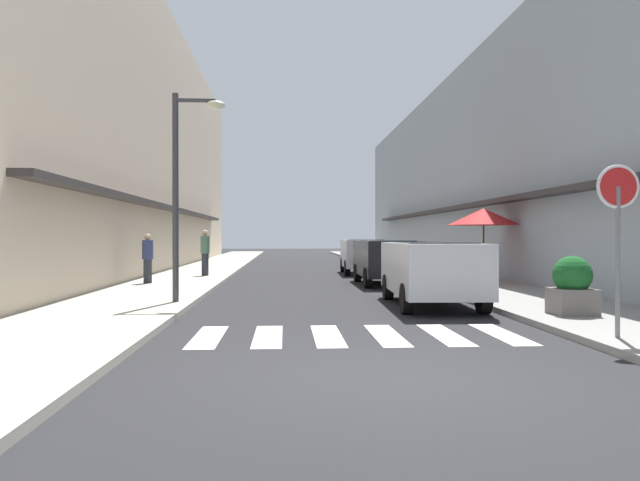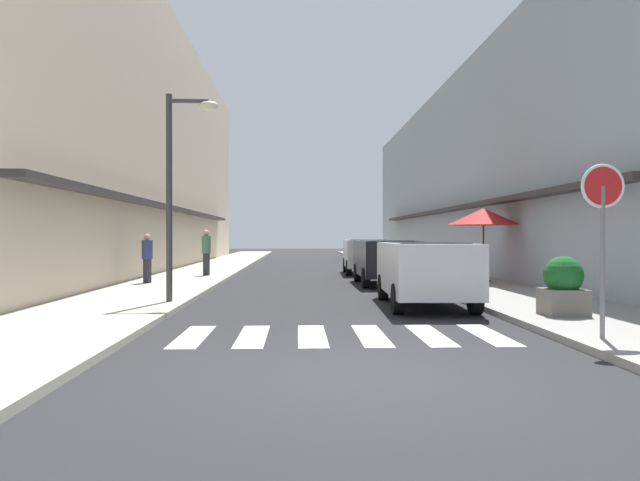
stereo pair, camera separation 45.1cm
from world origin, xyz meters
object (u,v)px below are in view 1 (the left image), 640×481
object	(u,v)px
parked_car_near	(431,266)
round_street_sign	(618,205)
planter_corner	(572,286)
pedestrian_walking_far	(205,251)
cafe_umbrella	(484,217)
street_lamp	(185,173)
parked_car_mid	(386,257)
parked_car_far	(364,252)
pedestrian_walking_near	(148,257)

from	to	relation	value
parked_car_near	round_street_sign	world-z (taller)	round_street_sign
planter_corner	pedestrian_walking_far	bearing A→B (deg)	125.33
parked_car_near	pedestrian_walking_far	world-z (taller)	pedestrian_walking_far
cafe_umbrella	pedestrian_walking_far	xyz separation A→B (m)	(-9.50, 3.65, -1.20)
street_lamp	pedestrian_walking_far	bearing A→B (deg)	94.62
parked_car_near	parked_car_mid	world-z (taller)	same
round_street_sign	planter_corner	xyz separation A→B (m)	(0.57, 2.56, -1.40)
parked_car_far	pedestrian_walking_near	world-z (taller)	pedestrian_walking_near
parked_car_far	pedestrian_walking_far	distance (m)	6.81
parked_car_far	round_street_sign	distance (m)	17.04
planter_corner	parked_car_mid	bearing A→B (deg)	103.59
round_street_sign	planter_corner	size ratio (longest dim) A/B	2.28
pedestrian_walking_far	street_lamp	bearing A→B (deg)	-85.03
parked_car_far	round_street_sign	bearing A→B (deg)	-84.84
pedestrian_walking_far	pedestrian_walking_near	bearing A→B (deg)	-109.57
parked_car_far	cafe_umbrella	bearing A→B (deg)	-62.75
round_street_sign	cafe_umbrella	size ratio (longest dim) A/B	1.06
pedestrian_walking_near	round_street_sign	bearing A→B (deg)	-18.70
parked_car_far	pedestrian_walking_near	size ratio (longest dim) A/B	2.56
parked_car_far	planter_corner	size ratio (longest dim) A/B	3.60
parked_car_near	planter_corner	size ratio (longest dim) A/B	3.96
parked_car_near	parked_car_far	size ratio (longest dim) A/B	1.10
pedestrian_walking_far	parked_car_mid	bearing A→B (deg)	-26.77
parked_car_near	pedestrian_walking_near	world-z (taller)	pedestrian_walking_near
street_lamp	round_street_sign	bearing A→B (deg)	-36.52
parked_car_far	cafe_umbrella	size ratio (longest dim) A/B	1.67
parked_car_near	cafe_umbrella	bearing A→B (deg)	61.47
parked_car_far	planter_corner	xyz separation A→B (m)	(2.10, -14.37, -0.26)
round_street_sign	planter_corner	bearing A→B (deg)	77.57
parked_car_mid	planter_corner	xyz separation A→B (m)	(2.10, -8.67, -0.26)
parked_car_near	pedestrian_walking_near	bearing A→B (deg)	143.09
pedestrian_walking_far	cafe_umbrella	bearing A→B (deg)	-20.68
parked_car_mid	cafe_umbrella	size ratio (longest dim) A/B	1.69
parked_car_near	street_lamp	xyz separation A→B (m)	(-5.61, 0.22, 2.13)
round_street_sign	street_lamp	bearing A→B (deg)	143.48
street_lamp	cafe_umbrella	bearing A→B (deg)	32.38
parked_car_near	street_lamp	size ratio (longest dim) A/B	0.93
cafe_umbrella	pedestrian_walking_far	size ratio (longest dim) A/B	1.39
parked_car_far	pedestrian_walking_far	size ratio (longest dim) A/B	2.32
pedestrian_walking_near	parked_car_near	bearing A→B (deg)	-5.97
parked_car_near	parked_car_mid	distance (m)	6.17
parked_car_mid	planter_corner	distance (m)	8.92
street_lamp	parked_car_far	bearing A→B (deg)	64.26
parked_car_near	pedestrian_walking_near	xyz separation A→B (m)	(-7.68, 5.77, 0.02)
parked_car_near	street_lamp	world-z (taller)	street_lamp
parked_car_near	parked_car_far	world-z (taller)	same
parked_car_near	parked_car_far	distance (m)	11.87
parked_car_near	street_lamp	bearing A→B (deg)	177.73
parked_car_far	planter_corner	bearing A→B (deg)	-81.70
parked_car_mid	cafe_umbrella	bearing A→B (deg)	-7.16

